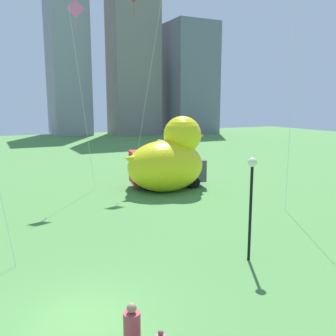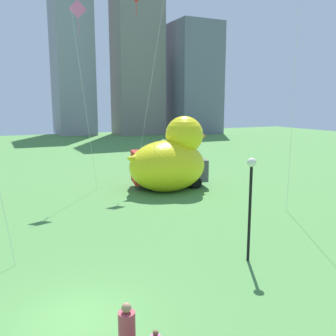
{
  "view_description": "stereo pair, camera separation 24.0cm",
  "coord_description": "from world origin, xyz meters",
  "px_view_note": "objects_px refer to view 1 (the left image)",
  "views": [
    {
      "loc": [
        -2.14,
        -10.28,
        6.48
      ],
      "look_at": [
        5.56,
        5.26,
        3.41
      ],
      "focal_mm": 39.5,
      "sensor_mm": 36.0,
      "label": 1
    },
    {
      "loc": [
        -1.92,
        -10.39,
        6.48
      ],
      "look_at": [
        5.56,
        5.26,
        3.41
      ],
      "focal_mm": 39.5,
      "sensor_mm": 36.0,
      "label": 2
    }
  ],
  "objects_px": {
    "box_truck": "(165,169)",
    "kite_pink": "(76,18)",
    "giant_inflatable_duck": "(169,160)",
    "lamppost": "(251,190)",
    "person_adult": "(132,332)",
    "kite_red": "(135,6)"
  },
  "relations": [
    {
      "from": "kite_pink",
      "to": "kite_red",
      "type": "bearing_deg",
      "value": 24.56
    },
    {
      "from": "person_adult",
      "to": "giant_inflatable_duck",
      "type": "relative_size",
      "value": 0.26
    },
    {
      "from": "lamppost",
      "to": "kite_red",
      "type": "xyz_separation_m",
      "value": [
        2.4,
        18.53,
        11.3
      ]
    },
    {
      "from": "box_truck",
      "to": "kite_red",
      "type": "relative_size",
      "value": 0.38
    },
    {
      "from": "box_truck",
      "to": "giant_inflatable_duck",
      "type": "bearing_deg",
      "value": -105.54
    },
    {
      "from": "person_adult",
      "to": "giant_inflatable_duck",
      "type": "bearing_deg",
      "value": 60.86
    },
    {
      "from": "kite_pink",
      "to": "lamppost",
      "type": "bearing_deg",
      "value": -79.1
    },
    {
      "from": "giant_inflatable_duck",
      "to": "lamppost",
      "type": "relative_size",
      "value": 1.54
    },
    {
      "from": "kite_red",
      "to": "kite_pink",
      "type": "height_order",
      "value": "kite_red"
    },
    {
      "from": "giant_inflatable_duck",
      "to": "lamppost",
      "type": "distance_m",
      "value": 12.87
    },
    {
      "from": "person_adult",
      "to": "giant_inflatable_duck",
      "type": "distance_m",
      "value": 18.85
    },
    {
      "from": "person_adult",
      "to": "kite_red",
      "type": "bearing_deg",
      "value": 68.0
    },
    {
      "from": "person_adult",
      "to": "lamppost",
      "type": "xyz_separation_m",
      "value": [
        6.64,
        3.82,
        2.06
      ]
    },
    {
      "from": "person_adult",
      "to": "giant_inflatable_duck",
      "type": "height_order",
      "value": "giant_inflatable_duck"
    },
    {
      "from": "box_truck",
      "to": "kite_pink",
      "type": "relative_size",
      "value": 0.44
    },
    {
      "from": "kite_red",
      "to": "lamppost",
      "type": "bearing_deg",
      "value": -97.36
    },
    {
      "from": "box_truck",
      "to": "kite_pink",
      "type": "bearing_deg",
      "value": 160.05
    },
    {
      "from": "box_truck",
      "to": "kite_pink",
      "type": "distance_m",
      "value": 12.64
    },
    {
      "from": "box_truck",
      "to": "kite_pink",
      "type": "xyz_separation_m",
      "value": [
        -5.96,
        2.16,
        10.94
      ]
    },
    {
      "from": "box_truck",
      "to": "kite_red",
      "type": "xyz_separation_m",
      "value": [
        -0.48,
        4.67,
        12.88
      ]
    },
    {
      "from": "giant_inflatable_duck",
      "to": "box_truck",
      "type": "bearing_deg",
      "value": 74.46
    },
    {
      "from": "giant_inflatable_duck",
      "to": "box_truck",
      "type": "height_order",
      "value": "giant_inflatable_duck"
    }
  ]
}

